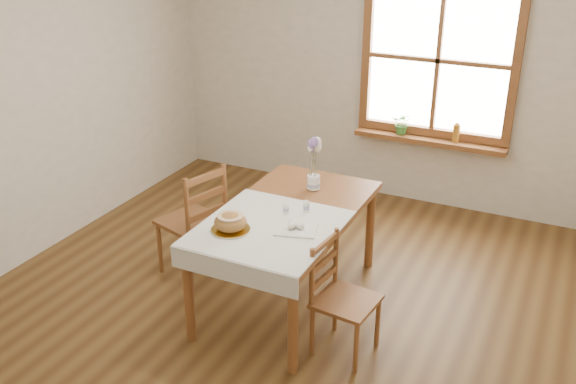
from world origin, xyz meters
name	(u,v)px	position (x,y,z in m)	size (l,w,h in m)	color
ground	(270,319)	(0.00, 0.00, 0.00)	(5.00, 5.00, 0.00)	brown
room_walls	(267,92)	(0.00, 0.00, 1.71)	(4.60, 5.10, 2.65)	silver
window	(438,60)	(0.50, 2.47, 1.45)	(1.46, 0.08, 1.46)	brown
window_sill	(429,140)	(0.50, 2.40, 0.69)	(1.46, 0.20, 0.05)	brown
dining_table	(288,221)	(0.00, 0.30, 0.66)	(0.90, 1.60, 0.75)	brown
table_linen	(269,228)	(0.00, 0.00, 0.76)	(0.91, 0.99, 0.01)	silver
chair_left	(191,219)	(-0.87, 0.34, 0.47)	(0.44, 0.46, 0.95)	brown
chair_right	(346,300)	(0.61, -0.09, 0.41)	(0.38, 0.40, 0.81)	brown
bread_plate	(231,230)	(-0.21, -0.16, 0.77)	(0.26, 0.26, 0.01)	white
bread_loaf	(230,221)	(-0.21, -0.16, 0.83)	(0.22, 0.22, 0.12)	olive
egg_napkin	(296,229)	(0.19, 0.04, 0.77)	(0.28, 0.23, 0.01)	silver
eggs	(296,225)	(0.19, 0.04, 0.80)	(0.21, 0.19, 0.05)	silver
salt_shaker	(286,209)	(0.02, 0.23, 0.80)	(0.04, 0.04, 0.08)	white
pepper_shaker	(306,206)	(0.13, 0.33, 0.81)	(0.05, 0.05, 0.09)	white
flower_vase	(313,183)	(0.01, 0.73, 0.80)	(0.10, 0.10, 0.11)	white
lavender_bouquet	(314,156)	(0.01, 0.73, 1.02)	(0.18, 0.18, 0.33)	#735699
potted_plant	(402,126)	(0.23, 2.40, 0.80)	(0.19, 0.21, 0.17)	#397D32
amber_bottle	(456,132)	(0.75, 2.40, 0.81)	(0.07, 0.07, 0.19)	#B17520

